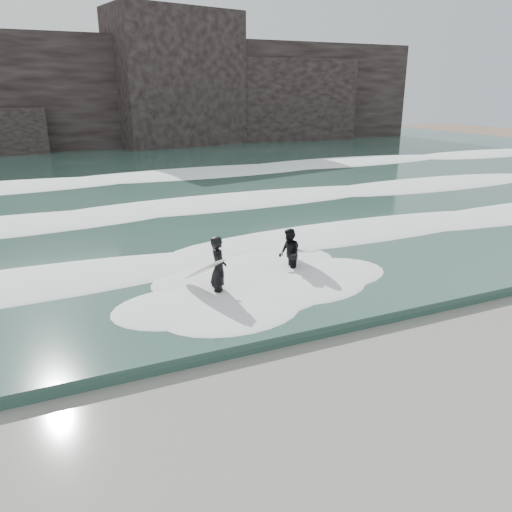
% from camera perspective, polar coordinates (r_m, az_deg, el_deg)
% --- Properties ---
extents(ground, '(120.00, 120.00, 0.00)m').
position_cam_1_polar(ground, '(9.18, 11.76, -18.67)').
color(ground, brown).
rests_on(ground, ground).
extents(sea, '(90.00, 52.00, 0.30)m').
position_cam_1_polar(sea, '(35.49, -16.67, 9.15)').
color(sea, '#2C4A41').
rests_on(sea, ground).
extents(headland, '(70.00, 9.00, 10.00)m').
position_cam_1_polar(headland, '(51.99, -19.97, 16.98)').
color(headland, black).
rests_on(headland, ground).
extents(foam_near, '(60.00, 3.20, 0.20)m').
position_cam_1_polar(foam_near, '(16.29, -6.69, 0.21)').
color(foam_near, white).
rests_on(foam_near, sea).
extents(foam_mid, '(60.00, 4.00, 0.24)m').
position_cam_1_polar(foam_mid, '(22.83, -12.07, 5.32)').
color(foam_mid, white).
rests_on(foam_mid, sea).
extents(foam_far, '(60.00, 4.80, 0.30)m').
position_cam_1_polar(foam_far, '(31.53, -15.68, 8.69)').
color(foam_far, white).
rests_on(foam_far, sea).
extents(surfer_left, '(1.23, 1.81, 1.83)m').
position_cam_1_polar(surfer_left, '(13.35, -4.57, -1.53)').
color(surfer_left, black).
rests_on(surfer_left, ground).
extents(surfer_right, '(1.09, 2.09, 1.55)m').
position_cam_1_polar(surfer_right, '(15.06, 4.05, 0.30)').
color(surfer_right, black).
rests_on(surfer_right, ground).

